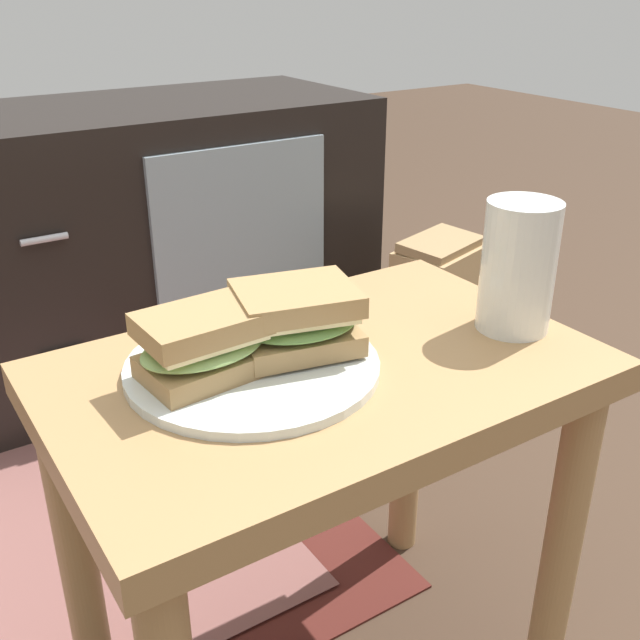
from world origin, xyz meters
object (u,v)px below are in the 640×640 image
(plate, at_px, (253,366))
(paper_bag, at_px, (436,311))
(sandwich_back, at_px, (296,318))
(tv_cabinet, at_px, (148,239))
(sandwich_front, at_px, (203,345))
(beer_glass, at_px, (518,270))

(plate, bearing_deg, paper_bag, 35.47)
(paper_bag, bearing_deg, sandwich_back, -142.38)
(tv_cabinet, height_order, plate, tv_cabinet)
(plate, distance_m, paper_bag, 0.92)
(sandwich_front, bearing_deg, beer_glass, -11.83)
(tv_cabinet, distance_m, beer_glass, 1.02)
(plate, xyz_separation_m, beer_glass, (0.29, -0.07, 0.06))
(plate, distance_m, beer_glass, 0.31)
(tv_cabinet, relative_size, sandwich_front, 7.24)
(sandwich_back, bearing_deg, tv_cabinet, 79.02)
(paper_bag, bearing_deg, sandwich_front, -146.48)
(sandwich_front, height_order, beer_glass, beer_glass)
(plate, bearing_deg, sandwich_front, 178.01)
(sandwich_back, distance_m, beer_glass, 0.25)
(plate, xyz_separation_m, sandwich_front, (-0.05, 0.00, 0.04))
(plate, bearing_deg, sandwich_back, -1.99)
(plate, bearing_deg, beer_glass, -13.49)
(sandwich_front, distance_m, beer_glass, 0.35)
(plate, relative_size, sandwich_back, 1.75)
(sandwich_back, relative_size, paper_bag, 0.45)
(plate, xyz_separation_m, paper_bag, (0.71, 0.51, -0.31))
(sandwich_front, height_order, sandwich_back, sandwich_back)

